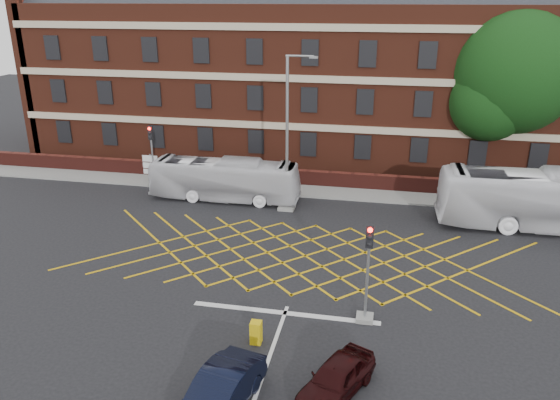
% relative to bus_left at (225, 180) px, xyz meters
% --- Properties ---
extents(ground, '(120.00, 120.00, 0.00)m').
position_rel_bus_left_xyz_m(ground, '(6.46, -9.20, -1.36)').
color(ground, black).
rests_on(ground, ground).
extents(victorian_building, '(51.00, 12.17, 20.40)m').
position_rel_bus_left_xyz_m(victorian_building, '(6.71, 12.80, 6.48)').
color(victorian_building, '#542215').
rests_on(victorian_building, ground).
extents(boundary_wall, '(56.00, 0.50, 1.10)m').
position_rel_bus_left_xyz_m(boundary_wall, '(6.46, 3.80, -0.81)').
color(boundary_wall, '#471813').
rests_on(boundary_wall, ground).
extents(far_pavement, '(60.00, 3.00, 0.12)m').
position_rel_bus_left_xyz_m(far_pavement, '(6.46, 2.80, -1.30)').
color(far_pavement, slate).
rests_on(far_pavement, ground).
extents(box_junction_hatching, '(8.22, 8.22, 0.02)m').
position_rel_bus_left_xyz_m(box_junction_hatching, '(6.46, -7.20, -1.35)').
color(box_junction_hatching, '#CC990C').
rests_on(box_junction_hatching, ground).
extents(stop_line, '(8.00, 0.30, 0.02)m').
position_rel_bus_left_xyz_m(stop_line, '(6.46, -12.70, -1.35)').
color(stop_line, silver).
rests_on(stop_line, ground).
extents(bus_left, '(9.75, 2.29, 2.71)m').
position_rel_bus_left_xyz_m(bus_left, '(0.00, 0.00, 0.00)').
color(bus_left, silver).
rests_on(bus_left, ground).
extents(bus_right, '(12.43, 3.26, 3.44)m').
position_rel_bus_left_xyz_m(bus_right, '(19.47, -0.95, 0.36)').
color(bus_right, white).
rests_on(bus_right, ground).
extents(car_navy, '(2.32, 4.39, 1.37)m').
position_rel_bus_left_xyz_m(car_navy, '(5.49, -18.77, -0.67)').
color(car_navy, black).
rests_on(car_navy, ground).
extents(car_maroon, '(2.80, 3.84, 1.21)m').
position_rel_bus_left_xyz_m(car_maroon, '(9.08, -17.20, -0.75)').
color(car_maroon, black).
rests_on(car_maroon, ground).
extents(deciduous_tree, '(8.48, 8.46, 11.93)m').
position_rel_bus_left_xyz_m(deciduous_tree, '(18.31, 7.86, 5.76)').
color(deciduous_tree, black).
rests_on(deciduous_tree, ground).
extents(traffic_light_near, '(0.70, 0.70, 4.27)m').
position_rel_bus_left_xyz_m(traffic_light_near, '(9.78, -12.56, 0.41)').
color(traffic_light_near, slate).
rests_on(traffic_light_near, ground).
extents(traffic_light_far, '(0.70, 0.70, 4.27)m').
position_rel_bus_left_xyz_m(traffic_light_far, '(-5.65, 1.63, 0.41)').
color(traffic_light_far, slate).
rests_on(traffic_light_far, ground).
extents(street_lamp, '(2.25, 1.00, 9.42)m').
position_rel_bus_left_xyz_m(street_lamp, '(4.36, -0.91, 1.92)').
color(street_lamp, slate).
rests_on(street_lamp, ground).
extents(direction_signs, '(1.10, 0.16, 2.20)m').
position_rel_bus_left_xyz_m(direction_signs, '(-5.96, 1.86, 0.02)').
color(direction_signs, gray).
rests_on(direction_signs, ground).
extents(utility_cabinet, '(0.42, 0.40, 0.93)m').
position_rel_bus_left_xyz_m(utility_cabinet, '(5.76, -14.97, -0.89)').
color(utility_cabinet, gold).
rests_on(utility_cabinet, ground).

